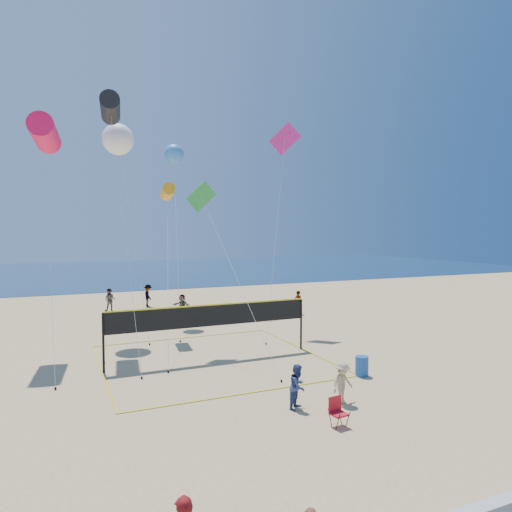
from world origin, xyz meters
name	(u,v)px	position (x,y,z in m)	size (l,w,h in m)	color
ground	(245,499)	(0.00, 0.00, 0.00)	(120.00, 120.00, 0.00)	tan
ocean	(85,272)	(0.00, 62.00, 0.01)	(140.00, 50.00, 0.03)	navy
bystander_a	(298,386)	(3.59, 4.09, 0.74)	(0.72, 0.56, 1.48)	navy
bystander_b	(343,383)	(5.21, 3.86, 0.71)	(0.92, 0.53, 1.42)	tan
far_person_1	(182,306)	(4.14, 21.53, 0.81)	(1.50, 0.48, 1.61)	gray
far_person_2	(298,302)	(12.16, 19.52, 0.85)	(0.62, 0.41, 1.69)	gray
far_person_3	(110,300)	(-0.15, 26.18, 0.85)	(0.82, 0.64, 1.69)	gray
far_person_4	(148,295)	(2.86, 27.25, 0.87)	(1.13, 0.65, 1.74)	gray
camp_chair	(337,410)	(4.01, 2.39, 0.49)	(0.52, 0.63, 0.98)	red
trash_barrel	(362,366)	(7.67, 6.07, 0.40)	(0.54, 0.54, 0.80)	#194DA8
volleyball_net	(211,322)	(2.74, 10.76, 1.78)	(9.73, 9.58, 2.59)	black
kite_0	(45,134)	(-4.11, 15.48, 10.65)	(1.55, 7.75, 11.44)	#F9104F
kite_1	(110,108)	(-1.01, 15.83, 12.29)	(1.28, 7.87, 12.95)	black
kite_2	(168,192)	(2.13, 16.73, 8.16)	(2.16, 8.06, 8.64)	#FD9D19
kite_4	(205,205)	(3.13, 12.92, 7.26)	(2.08, 6.79, 8.50)	green
kite_5	(284,147)	(9.12, 15.93, 11.09)	(3.99, 4.19, 12.60)	#D5258D
kite_6	(118,139)	(-0.41, 17.75, 11.09)	(2.01, 4.07, 11.96)	white
kite_7	(174,154)	(3.58, 21.17, 11.08)	(2.11, 7.31, 11.73)	#3786DC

